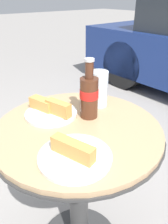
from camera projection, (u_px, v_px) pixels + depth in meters
bistro_table at (78, 172)px, 0.94m from camera, size 0.65×0.65×0.76m
cola_bottle_left at (89, 95)px, 0.85m from camera, size 0.07×0.07×0.24m
drinking_glass at (99, 90)px, 0.95m from camera, size 0.08×0.08×0.16m
lunch_plate_near at (74, 154)px, 0.66m from camera, size 0.23×0.23×0.06m
lunch_plate_far at (51, 110)px, 0.90m from camera, size 0.22×0.22×0.07m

